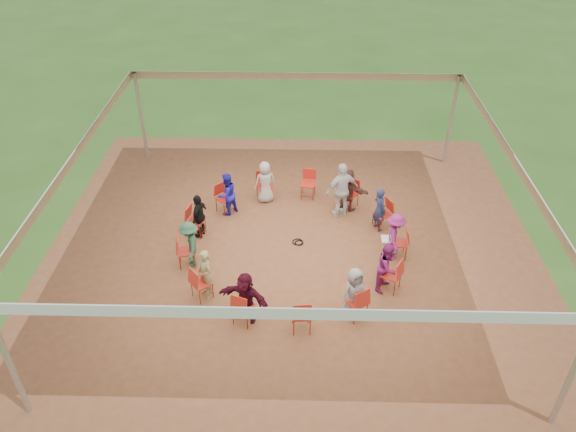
{
  "coord_description": "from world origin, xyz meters",
  "views": [
    {
      "loc": [
        0.16,
        -11.6,
        9.31
      ],
      "look_at": [
        -0.13,
        0.3,
        0.97
      ],
      "focal_mm": 35.0,
      "sensor_mm": 36.0,
      "label": 1
    }
  ],
  "objects_px": {
    "person_seated_1": "(379,209)",
    "person_seated_0": "(395,236)",
    "chair_0": "(399,243)",
    "person_seated_6": "(190,244)",
    "chair_1": "(382,214)",
    "chair_6": "(196,221)",
    "chair_8": "(202,283)",
    "chair_10": "(301,315)",
    "chair_9": "(243,307)",
    "laptop": "(389,237)",
    "standing_person": "(342,190)",
    "chair_5": "(225,198)",
    "person_seated_9": "(354,292)",
    "chair_2": "(350,194)",
    "chair_7": "(186,251)",
    "person_seated_4": "(227,194)",
    "cable_coil": "(298,242)",
    "person_seated_5": "(199,216)",
    "person_seated_10": "(387,267)",
    "chair_4": "(264,186)",
    "person_seated_7": "(205,274)",
    "person_seated_3": "(265,182)",
    "person_seated_2": "(348,190)",
    "chair_3": "(308,184)",
    "chair_12": "(391,275)"
  },
  "relations": [
    {
      "from": "chair_8",
      "to": "chair_2",
      "type": "bearing_deg",
      "value": 96.92
    },
    {
      "from": "chair_2",
      "to": "person_seated_3",
      "type": "bearing_deg",
      "value": 30.13
    },
    {
      "from": "chair_5",
      "to": "chair_4",
      "type": "bearing_deg",
      "value": 166.15
    },
    {
      "from": "chair_2",
      "to": "chair_7",
      "type": "xyz_separation_m",
      "value": [
        -4.32,
        -2.78,
        0.0
      ]
    },
    {
      "from": "person_seated_7",
      "to": "chair_5",
      "type": "bearing_deg",
      "value": 139.91
    },
    {
      "from": "chair_0",
      "to": "cable_coil",
      "type": "distance_m",
      "value": 2.68
    },
    {
      "from": "person_seated_9",
      "to": "chair_6",
      "type": "bearing_deg",
      "value": 111.25
    },
    {
      "from": "chair_1",
      "to": "person_seated_0",
      "type": "distance_m",
      "value": 1.31
    },
    {
      "from": "chair_6",
      "to": "person_seated_0",
      "type": "bearing_deg",
      "value": 96.77
    },
    {
      "from": "chair_10",
      "to": "person_seated_5",
      "type": "bearing_deg",
      "value": 123.73
    },
    {
      "from": "chair_10",
      "to": "person_seated_9",
      "type": "distance_m",
      "value": 1.31
    },
    {
      "from": "chair_5",
      "to": "chair_12",
      "type": "xyz_separation_m",
      "value": [
        4.38,
        -3.24,
        0.0
      ]
    },
    {
      "from": "chair_7",
      "to": "laptop",
      "type": "relative_size",
      "value": 2.6
    },
    {
      "from": "chair_5",
      "to": "person_seated_9",
      "type": "bearing_deg",
      "value": 83.23
    },
    {
      "from": "person_seated_10",
      "to": "person_seated_3",
      "type": "bearing_deg",
      "value": 69.23
    },
    {
      "from": "person_seated_5",
      "to": "chair_8",
      "type": "bearing_deg",
      "value": 25.25
    },
    {
      "from": "person_seated_5",
      "to": "chair_9",
      "type": "bearing_deg",
      "value": 40.09
    },
    {
      "from": "chair_0",
      "to": "person_seated_6",
      "type": "xyz_separation_m",
      "value": [
        -5.31,
        -0.46,
        0.2
      ]
    },
    {
      "from": "person_seated_6",
      "to": "person_seated_9",
      "type": "bearing_deg",
      "value": 55.38
    },
    {
      "from": "person_seated_4",
      "to": "cable_coil",
      "type": "xyz_separation_m",
      "value": [
        2.06,
        -1.38,
        -0.63
      ]
    },
    {
      "from": "chair_0",
      "to": "chair_8",
      "type": "distance_m",
      "value": 5.13
    },
    {
      "from": "chair_1",
      "to": "laptop",
      "type": "distance_m",
      "value": 1.29
    },
    {
      "from": "person_seated_3",
      "to": "chair_5",
      "type": "bearing_deg",
      "value": 8.67
    },
    {
      "from": "chair_7",
      "to": "chair_5",
      "type": "bearing_deg",
      "value": 152.31
    },
    {
      "from": "chair_10",
      "to": "person_seated_4",
      "type": "distance_m",
      "value": 5.03
    },
    {
      "from": "chair_3",
      "to": "chair_7",
      "type": "distance_m",
      "value": 4.52
    },
    {
      "from": "chair_4",
      "to": "person_seated_9",
      "type": "height_order",
      "value": "person_seated_9"
    },
    {
      "from": "chair_5",
      "to": "person_seated_4",
      "type": "xyz_separation_m",
      "value": [
        0.09,
        -0.08,
        0.2
      ]
    },
    {
      "from": "chair_12",
      "to": "person_seated_0",
      "type": "relative_size",
      "value": 0.69
    },
    {
      "from": "chair_2",
      "to": "chair_7",
      "type": "relative_size",
      "value": 1.0
    },
    {
      "from": "chair_0",
      "to": "person_seated_9",
      "type": "xyz_separation_m",
      "value": [
        -1.32,
        -2.12,
        0.2
      ]
    },
    {
      "from": "laptop",
      "to": "chair_10",
      "type": "bearing_deg",
      "value": 141.92
    },
    {
      "from": "person_seated_0",
      "to": "laptop",
      "type": "bearing_deg",
      "value": 90.0
    },
    {
      "from": "chair_8",
      "to": "chair_10",
      "type": "relative_size",
      "value": 1.0
    },
    {
      "from": "chair_6",
      "to": "chair_9",
      "type": "xyz_separation_m",
      "value": [
        1.59,
        -3.28,
        0.0
      ]
    },
    {
      "from": "person_seated_4",
      "to": "person_seated_9",
      "type": "height_order",
      "value": "same"
    },
    {
      "from": "person_seated_1",
      "to": "person_seated_0",
      "type": "bearing_deg",
      "value": 166.15
    },
    {
      "from": "chair_1",
      "to": "chair_6",
      "type": "height_order",
      "value": "same"
    },
    {
      "from": "chair_6",
      "to": "person_seated_10",
      "type": "height_order",
      "value": "person_seated_10"
    },
    {
      "from": "chair_5",
      "to": "standing_person",
      "type": "height_order",
      "value": "standing_person"
    },
    {
      "from": "person_seated_0",
      "to": "standing_person",
      "type": "bearing_deg",
      "value": 35.87
    },
    {
      "from": "chair_7",
      "to": "chair_9",
      "type": "xyz_separation_m",
      "value": [
        1.63,
        -1.96,
        0.0
      ]
    },
    {
      "from": "chair_5",
      "to": "person_seated_9",
      "type": "xyz_separation_m",
      "value": [
        3.42,
        -4.09,
        0.2
      ]
    },
    {
      "from": "person_seated_10",
      "to": "chair_1",
      "type": "bearing_deg",
      "value": 25.25
    },
    {
      "from": "chair_9",
      "to": "laptop",
      "type": "height_order",
      "value": "chair_9"
    },
    {
      "from": "person_seated_3",
      "to": "person_seated_4",
      "type": "relative_size",
      "value": 1.0
    },
    {
      "from": "chair_3",
      "to": "laptop",
      "type": "distance_m",
      "value": 3.47
    },
    {
      "from": "person_seated_9",
      "to": "person_seated_10",
      "type": "bearing_deg",
      "value": 13.85
    },
    {
      "from": "chair_0",
      "to": "person_seated_1",
      "type": "distance_m",
      "value": 1.31
    },
    {
      "from": "chair_7",
      "to": "person_seated_2",
      "type": "distance_m",
      "value": 5.03
    }
  ]
}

